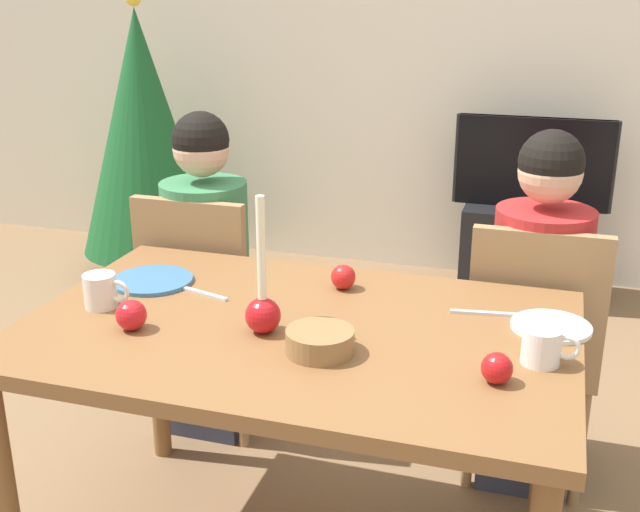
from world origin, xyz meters
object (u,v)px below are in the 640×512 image
(person_left_child, at_px, (208,281))
(candle_centerpiece, at_px, (263,306))
(christmas_tree, at_px, (143,133))
(mug_right, at_px, (543,346))
(person_right_child, at_px, (536,319))
(tv_stand, at_px, (525,251))
(plate_left, at_px, (152,280))
(chair_left, at_px, (205,299))
(mug_left, at_px, (101,291))
(apple_near_candle, at_px, (343,277))
(apple_by_right_mug, at_px, (497,368))
(bowl_walnuts, at_px, (320,341))
(tv, at_px, (533,163))
(chair_right, at_px, (533,340))
(dining_table, at_px, (297,355))
(apple_by_left_plate, at_px, (131,315))
(plate_right, at_px, (551,327))

(person_left_child, bearing_deg, candle_centerpiece, -55.21)
(christmas_tree, height_order, mug_right, christmas_tree)
(person_right_child, distance_m, tv_stand, 1.70)
(christmas_tree, bearing_deg, plate_left, -60.13)
(chair_left, relative_size, mug_left, 6.87)
(mug_left, xyz_separation_m, apple_near_candle, (0.58, 0.32, -0.01))
(tv_stand, xyz_separation_m, mug_right, (0.13, -2.33, 0.55))
(apple_by_right_mug, bearing_deg, person_right_child, 85.42)
(apple_near_candle, bearing_deg, plate_left, -167.79)
(bowl_walnuts, bearing_deg, candle_centerpiece, 158.61)
(mug_right, bearing_deg, tv, 93.15)
(chair_right, bearing_deg, apple_by_right_mug, -94.78)
(plate_left, bearing_deg, person_right_child, 24.06)
(person_right_child, bearing_deg, mug_right, -87.68)
(dining_table, bearing_deg, apple_by_left_plate, -159.37)
(tv, relative_size, bowl_walnuts, 4.84)
(tv, bearing_deg, mug_left, -113.38)
(plate_left, bearing_deg, plate_right, 0.53)
(apple_by_left_plate, bearing_deg, apple_near_candle, 44.36)
(person_left_child, relative_size, christmas_tree, 0.77)
(chair_right, bearing_deg, chair_left, 180.00)
(mug_right, relative_size, apple_by_right_mug, 1.87)
(apple_near_candle, bearing_deg, dining_table, -99.25)
(chair_left, bearing_deg, plate_right, -20.42)
(dining_table, distance_m, candle_centerpiece, 0.18)
(person_right_child, bearing_deg, plate_left, -155.94)
(bowl_walnuts, height_order, apple_by_left_plate, apple_by_left_plate)
(person_left_child, relative_size, apple_near_candle, 16.53)
(plate_right, height_order, apple_by_left_plate, apple_by_left_plate)
(candle_centerpiece, bearing_deg, apple_by_left_plate, -165.47)
(dining_table, relative_size, person_right_child, 1.19)
(candle_centerpiece, distance_m, mug_right, 0.67)
(bowl_walnuts, distance_m, apple_near_candle, 0.41)
(chair_left, height_order, tv_stand, chair_left)
(chair_left, relative_size, candle_centerpiece, 2.56)
(person_right_child, bearing_deg, plate_right, -84.78)
(mug_right, distance_m, apple_by_left_plate, 1.00)
(tv_stand, relative_size, plate_right, 3.19)
(dining_table, distance_m, chair_right, 0.85)
(candle_centerpiece, height_order, plate_left, candle_centerpiece)
(tv, bearing_deg, plate_right, -86.13)
(person_right_child, bearing_deg, chair_right, -90.00)
(dining_table, relative_size, plate_left, 5.96)
(tv_stand, relative_size, plate_left, 2.73)
(bowl_walnuts, xyz_separation_m, apple_by_right_mug, (0.41, -0.03, 0.01))
(mug_left, bearing_deg, person_left_child, 91.50)
(chair_right, height_order, apple_by_right_mug, chair_right)
(chair_right, distance_m, christmas_tree, 2.59)
(bowl_walnuts, bearing_deg, chair_left, 131.73)
(candle_centerpiece, bearing_deg, christmas_tree, 125.73)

